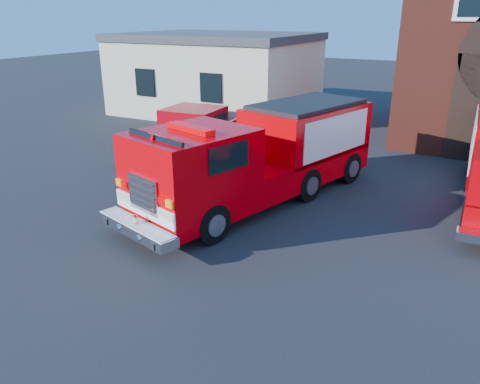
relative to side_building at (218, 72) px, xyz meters
The scene contains 4 objects.
ground 15.96m from the side_building, 55.30° to the right, with size 100.00×100.00×0.00m, color black.
side_building is the anchor object (origin of this frame).
fire_engine 14.18m from the side_building, 54.13° to the right, with size 4.89×9.28×2.75m.
pickup_truck 9.56m from the side_building, 64.22° to the right, with size 2.63×6.30×2.02m.
Camera 1 is at (4.98, -10.58, 5.37)m, focal length 35.00 mm.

